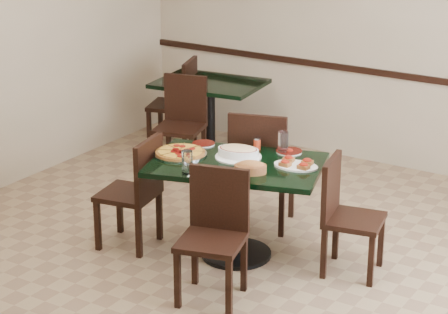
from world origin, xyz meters
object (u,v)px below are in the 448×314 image
Objects in this scene: chair_right at (344,210)px; chair_near at (215,227)px; back_chair_near at (182,118)px; bread_basket at (250,168)px; lasagna_casserole at (238,152)px; pepperoni_pizza at (180,152)px; back_table at (210,104)px; chair_left at (137,187)px; chair_far at (260,163)px; back_chair_left at (180,99)px; bruschetta_platter at (296,164)px; main_table at (237,185)px.

chair_near is at bearing 131.99° from chair_right.
bread_basket is (1.62, -1.47, 0.29)m from back_chair_near.
chair_right is 0.89m from lasagna_casserole.
pepperoni_pizza is at bearing -70.79° from back_chair_near.
chair_left is at bearing -77.83° from back_table.
chair_left is at bearing 34.87° from chair_far.
chair_far is 1.10× the size of back_chair_near.
pepperoni_pizza is (-1.22, -0.29, 0.29)m from chair_right.
back_chair_left is 3.33× the size of bread_basket.
chair_far is at bearing 89.34° from chair_near.
chair_far is 2.86× the size of lasagna_casserole.
chair_far is 2.15m from back_chair_left.
back_chair_near is at bearing 51.52° from chair_right.
back_chair_left is 2.50m from lasagna_casserole.
chair_left is 2.36m from back_chair_left.
chair_near is 2.56× the size of bruschetta_platter.
back_table is (-1.45, 1.83, -0.04)m from main_table.
main_table is 1.61× the size of chair_left.
back_chair_near is 2.60× the size of lasagna_casserole.
pepperoni_pizza is 1.15× the size of bruschetta_platter.
chair_right is at bearing 13.34° from pepperoni_pizza.
chair_left is at bearing -81.77° from back_chair_near.
back_table is 1.28× the size of chair_right.
lasagna_casserole is (-0.82, -0.11, 0.32)m from chair_right.
back_chair_near is at bearing 114.65° from chair_near.
pepperoni_pizza is 0.88m from bruschetta_platter.
lasagna_casserole is at bearing 23.46° from pepperoni_pizza.
back_chair_left is at bearing 111.93° from back_chair_near.
bruschetta_platter is at bearing 57.71° from chair_near.
chair_right reaches higher than back_table.
back_chair_near is 2.21m from bread_basket.
bruschetta_platter is at bearing 15.11° from pepperoni_pizza.
main_table is at bearing -58.59° from back_chair_near.
lasagna_casserole is (1.40, -1.74, 0.27)m from back_table.
chair_near is at bearing 60.14° from chair_left.
main_table is at bearing 26.04° from back_chair_left.
chair_right is 3.08× the size of bread_basket.
bruschetta_platter is at bearing -48.41° from back_chair_near.
lasagna_casserole is (0.68, 0.35, 0.31)m from chair_left.
chair_near is (1.63, -2.41, -0.02)m from back_table.
back_chair_near is at bearing -166.83° from chair_left.
lasagna_casserole is at bearing 107.60° from bread_basket.
chair_left is 0.98m from bread_basket.
chair_left is 0.98× the size of back_chair_near.
bruschetta_platter is (1.84, -1.19, 0.27)m from back_chair_near.
lasagna_casserole is at bearing 106.91° from chair_left.
chair_near is 1.05× the size of chair_right.
back_chair_left is at bearing 114.11° from chair_near.
chair_left is 0.43m from pepperoni_pizza.
lasagna_casserole is (1.38, -1.24, 0.29)m from back_chair_near.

